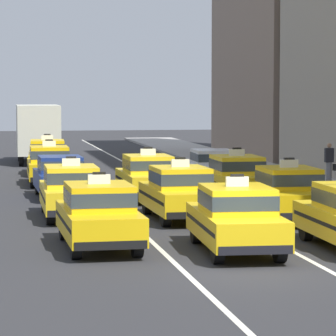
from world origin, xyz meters
TOP-DOWN VIEW (x-y plane):
  - ground_plane at (0.00, 0.00)m, footprint 160.00×160.00m
  - lane_stripe_left_center at (-1.60, 20.00)m, footprint 0.14×80.00m
  - lane_stripe_center_right at (1.60, 20.00)m, footprint 0.14×80.00m
  - sidewalk_curb at (7.20, 15.00)m, footprint 4.00×90.00m
  - taxi_left_nearest at (-3.10, 3.56)m, footprint 1.90×4.59m
  - taxi_left_second at (-3.32, 9.65)m, footprint 1.84×4.57m
  - sedan_left_third at (-3.26, 15.59)m, footprint 1.87×4.34m
  - taxi_left_fourth at (-3.37, 20.85)m, footprint 1.88×4.58m
  - taxi_left_fifth at (-3.14, 26.34)m, footprint 2.00×4.63m
  - box_truck_left_sixth at (-3.28, 33.96)m, footprint 2.35×6.98m
  - taxi_center_nearest at (0.17, 2.31)m, footprint 2.01×4.64m
  - taxi_center_second at (-0.03, 8.62)m, footprint 1.91×4.59m
  - taxi_center_third at (-0.13, 14.33)m, footprint 1.85×4.57m
  - taxi_right_second at (3.24, 7.86)m, footprint 1.91×4.60m
  - taxi_right_third at (3.02, 13.45)m, footprint 1.84×4.57m
  - sedan_right_fourth at (3.31, 18.64)m, footprint 1.87×4.34m
  - pedestrian_near_crosswalk at (8.24, 17.99)m, footprint 0.47×0.24m

SIDE VIEW (x-z plane):
  - ground_plane at x=0.00m, z-range 0.00..0.00m
  - lane_stripe_left_center at x=-1.60m, z-range 0.00..0.01m
  - lane_stripe_center_right at x=1.60m, z-range 0.00..0.01m
  - sidewalk_curb at x=7.20m, z-range 0.00..0.15m
  - sedan_left_third at x=-3.26m, z-range 0.06..1.64m
  - sedan_right_fourth at x=3.31m, z-range 0.06..1.64m
  - taxi_left_nearest at x=-3.10m, z-range -0.10..1.86m
  - taxi_left_second at x=-3.32m, z-range -0.10..1.86m
  - taxi_left_fourth at x=-3.37m, z-range -0.10..1.86m
  - taxi_left_fifth at x=-3.14m, z-range -0.10..1.86m
  - taxi_center_nearest at x=0.17m, z-range -0.10..1.86m
  - taxi_center_second at x=-0.03m, z-range -0.10..1.86m
  - taxi_center_third at x=-0.13m, z-range -0.10..1.86m
  - taxi_right_second at x=3.24m, z-range -0.10..1.86m
  - taxi_right_third at x=3.02m, z-range -0.10..1.86m
  - pedestrian_near_crosswalk at x=8.24m, z-range 0.15..1.83m
  - box_truck_left_sixth at x=-3.28m, z-range 0.14..3.41m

